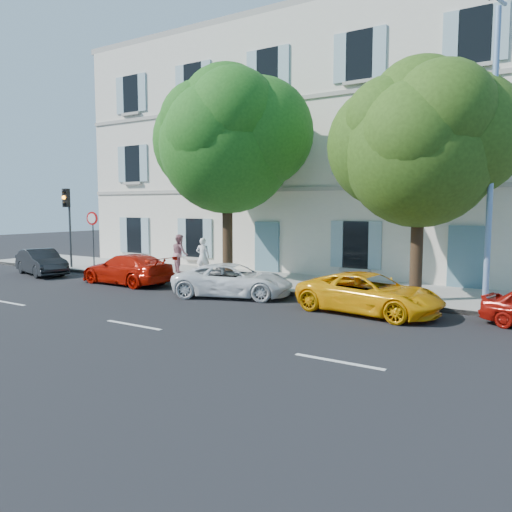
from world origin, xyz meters
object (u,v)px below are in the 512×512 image
Objects in this scene: car_yellow_supercar at (369,293)px; street_lamp at (492,140)px; pedestrian_a at (203,257)px; car_dark_sedan at (41,262)px; tree_left at (227,146)px; car_white_coupe at (233,280)px; tree_right at (420,152)px; car_red_coupe at (127,269)px; road_sign at (93,228)px; pedestrian_b at (180,253)px; traffic_light at (67,211)px.

street_lamp is at bearing -53.84° from car_yellow_supercar.
street_lamp is at bearing 151.96° from pedestrian_a.
tree_left reaches higher than car_dark_sedan.
car_dark_sedan is 0.42× the size of street_lamp.
car_yellow_supercar is at bearing -110.31° from car_white_coupe.
street_lamp is at bearing -5.11° from tree_left.
pedestrian_a is at bearing 32.35° from car_white_coupe.
car_yellow_supercar is (5.08, -0.09, 0.02)m from car_white_coupe.
pedestrian_a reaches higher than car_dark_sedan.
car_white_coupe is at bearing -50.68° from tree_left.
car_yellow_supercar reaches higher than car_white_coupe.
pedestrian_a is (-9.66, 1.02, -3.97)m from tree_right.
car_red_coupe is 5.41m from car_white_coupe.
car_white_coupe is 6.01m from tree_left.
tree_right reaches higher than car_white_coupe.
road_sign is (-15.62, -0.10, -2.78)m from tree_right.
pedestrian_a is (-11.79, 1.40, -4.15)m from street_lamp.
tree_right is 2.17m from street_lamp.
street_lamp reaches higher than pedestrian_b.
tree_left reaches higher than car_white_coupe.
pedestrian_a is (-1.73, 0.50, -4.69)m from tree_left.
tree_right is 0.85× the size of street_lamp.
road_sign reaches higher than pedestrian_a.
tree_right is at bearing 0.37° from road_sign.
tree_right is 2.66× the size of road_sign.
pedestrian_b is (4.44, 1.32, -1.14)m from road_sign.
car_dark_sedan is 7.85m from pedestrian_a.
car_yellow_supercar is (10.48, -0.11, -0.02)m from car_red_coupe.
road_sign is (-14.79, 1.94, 1.57)m from car_yellow_supercar.
car_white_coupe is at bearing -176.46° from pedestrian_b.
road_sign is at bearing -179.63° from tree_right.
car_yellow_supercar is at bearing 91.71° from car_red_coupe.
street_lamp is at bearing 98.92° from car_red_coupe.
car_dark_sedan is at bearing 71.81° from car_white_coupe.
car_white_coupe is at bearing 95.74° from car_yellow_supercar.
tree_left reaches higher than car_yellow_supercar.
road_sign reaches higher than car_yellow_supercar.
car_white_coupe is at bearing -73.24° from car_dark_sedan.
car_red_coupe is at bearing -170.29° from tree_right.
traffic_light is at bearing -178.97° from tree_right.
street_lamp is at bearing -68.95° from car_dark_sedan.
street_lamp is at bearing -0.90° from road_sign.
car_yellow_supercar is 9.35m from pedestrian_a.
pedestrian_b is (6.04, 1.53, -1.97)m from traffic_light.
road_sign is at bearing -110.76° from car_red_coupe.
tree_right is at bearing 1.03° from traffic_light.
pedestrian_b is (-1.52, 0.19, 0.05)m from pedestrian_a.
street_lamp is at bearing -152.29° from pedestrian_b.
car_red_coupe is at bearing -173.40° from street_lamp.
road_sign reaches higher than car_white_coupe.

